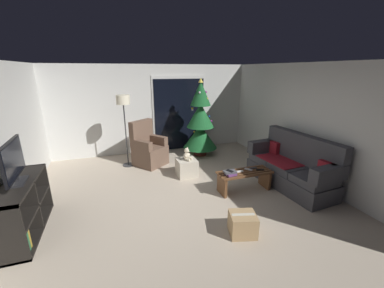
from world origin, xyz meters
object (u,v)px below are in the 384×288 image
at_px(coffee_table, 244,178).
at_px(ottoman, 187,168).
at_px(couch, 292,167).
at_px(media_shelf, 21,212).
at_px(cardboard_box_taped_mid_floor, 243,224).
at_px(floor_lamp, 124,107).
at_px(remote_black, 260,170).
at_px(remote_white, 240,171).
at_px(armchair, 148,149).
at_px(book_stack, 230,173).
at_px(remote_graphite, 253,168).
at_px(remote_silver, 248,169).
at_px(teddy_bear_cream, 187,155).
at_px(cell_phone, 230,171).
at_px(television, 13,162).
at_px(christmas_tree, 200,123).

distance_m(coffee_table, ottoman, 1.38).
bearing_deg(couch, media_shelf, -179.46).
bearing_deg(cardboard_box_taped_mid_floor, floor_lamp, 112.78).
bearing_deg(remote_black, couch, 106.41).
bearing_deg(remote_white, remote_black, -101.16).
bearing_deg(armchair, book_stack, -59.31).
xyz_separation_m(remote_graphite, remote_white, (-0.35, -0.06, 0.00)).
bearing_deg(ottoman, remote_graphite, -41.44).
distance_m(couch, remote_silver, 0.97).
bearing_deg(book_stack, remote_graphite, 12.43).
xyz_separation_m(remote_silver, remote_black, (0.21, -0.09, 0.00)).
bearing_deg(floor_lamp, teddy_bear_cream, -40.91).
xyz_separation_m(couch, ottoman, (-1.94, 1.17, -0.21)).
relative_size(cell_phone, ottoman, 0.33).
bearing_deg(couch, ottoman, 149.03).
bearing_deg(cardboard_box_taped_mid_floor, cell_phone, 72.45).
bearing_deg(television, armchair, 44.78).
bearing_deg(media_shelf, ottoman, 22.64).
relative_size(coffee_table, television, 1.31).
xyz_separation_m(remote_black, teddy_bear_cream, (-1.20, 1.10, 0.08)).
xyz_separation_m(book_stack, media_shelf, (-3.44, -0.10, -0.07)).
bearing_deg(cell_phone, remote_silver, -13.98).
distance_m(couch, coffee_table, 1.08).
xyz_separation_m(remote_black, television, (-4.07, -0.05, 0.71)).
relative_size(remote_white, cell_phone, 1.08).
bearing_deg(cell_phone, remote_white, -11.33).
distance_m(floor_lamp, cardboard_box_taped_mid_floor, 3.83).
bearing_deg(remote_black, armchair, -116.21).
height_order(floor_lamp, media_shelf, floor_lamp).
bearing_deg(cardboard_box_taped_mid_floor, armchair, 105.13).
distance_m(remote_black, cardboard_box_taped_mid_floor, 1.57).
relative_size(couch, book_stack, 8.35).
bearing_deg(cardboard_box_taped_mid_floor, remote_graphite, 52.69).
xyz_separation_m(cell_phone, media_shelf, (-3.42, -0.10, -0.12)).
bearing_deg(remote_white, couch, -99.34).
distance_m(remote_graphite, remote_silver, 0.13).
height_order(book_stack, television, television).
xyz_separation_m(christmas_tree, media_shelf, (-3.70, -2.44, -0.56)).
xyz_separation_m(coffee_table, teddy_bear_cream, (-0.87, 1.05, 0.23)).
bearing_deg(remote_graphite, floor_lamp, 54.63).
xyz_separation_m(remote_graphite, television, (-3.99, -0.17, 0.71)).
bearing_deg(ottoman, armchair, 126.08).
height_order(remote_graphite, christmas_tree, christmas_tree).
relative_size(coffee_table, book_stack, 4.61).
xyz_separation_m(remote_white, remote_silver, (0.22, 0.03, 0.00)).
distance_m(coffee_table, remote_black, 0.36).
relative_size(remote_graphite, book_stack, 0.65).
bearing_deg(floor_lamp, remote_black, -41.70).
bearing_deg(christmas_tree, remote_graphite, -81.73).
xyz_separation_m(remote_black, media_shelf, (-4.11, -0.11, -0.04)).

